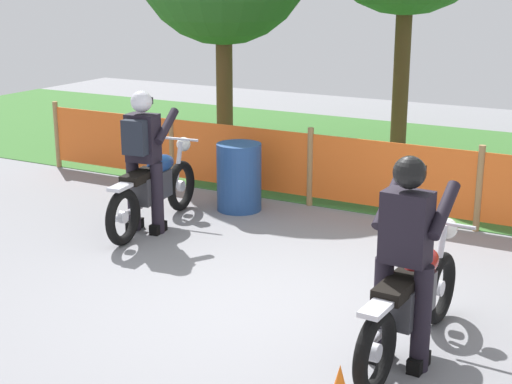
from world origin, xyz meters
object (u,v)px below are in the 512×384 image
Objects in this scene: motorcycle_trailing at (154,188)px; spare_drum at (239,177)px; motorcycle_lead at (412,299)px; rider_lead at (406,254)px; rider_trailing at (143,154)px.

motorcycle_trailing is 1.22m from spare_drum.
motorcycle_lead is 1.22× the size of rider_lead.
motorcycle_lead is 2.33× the size of spare_drum.
rider_lead is 1.00× the size of rider_trailing.
motorcycle_lead is 1.22× the size of rider_trailing.
rider_trailing reaches higher than motorcycle_trailing.
spare_drum is (-3.19, 2.98, -0.48)m from rider_lead.
spare_drum is (-3.20, 2.78, -0.03)m from motorcycle_lead.
motorcycle_trailing is 4.22m from rider_lead.
motorcycle_lead reaches higher than spare_drum.
motorcycle_lead is at bearing -40.99° from spare_drum.
motorcycle_lead is at bearing -118.54° from rider_trailing.
motorcycle_trailing is 2.37× the size of spare_drum.
spare_drum is (0.56, 1.08, -0.04)m from motorcycle_trailing.
spare_drum is at bearing -34.54° from motorcycle_trailing.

